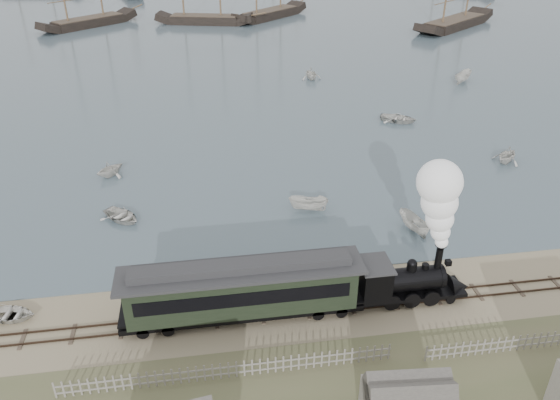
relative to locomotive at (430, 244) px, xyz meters
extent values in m
plane|color=gray|center=(-6.94, 2.00, -4.51)|extent=(600.00, 600.00, 0.00)
cube|color=#32241B|center=(-6.94, -0.50, -4.41)|extent=(120.00, 0.08, 0.12)
cube|color=#32241B|center=(-6.94, 0.50, -4.41)|extent=(120.00, 0.08, 0.12)
cube|color=#43372B|center=(-6.94, 0.00, -4.48)|extent=(120.00, 1.80, 0.06)
cube|color=black|center=(-0.80, 0.00, -3.78)|extent=(7.13, 2.10, 0.26)
cylinder|color=black|center=(-1.22, 0.00, -2.73)|extent=(4.40, 1.57, 1.57)
cube|color=black|center=(-3.52, 0.00, -2.52)|extent=(1.89, 2.31, 2.41)
cube|color=#313133|center=(-3.52, 0.00, -1.26)|extent=(2.10, 2.51, 0.13)
cylinder|color=black|center=(0.77, 0.00, -1.31)|extent=(0.46, 0.46, 1.68)
sphere|color=black|center=(-1.01, 0.00, -1.50)|extent=(0.67, 0.67, 0.67)
cone|color=black|center=(2.56, 0.00, -3.88)|extent=(1.47, 2.10, 2.10)
cube|color=black|center=(1.51, 0.00, -1.68)|extent=(0.37, 0.37, 0.37)
cube|color=black|center=(-12.20, 0.00, -3.75)|extent=(15.45, 2.54, 0.39)
cube|color=black|center=(-12.20, 0.00, -2.20)|extent=(14.34, 2.76, 2.76)
cube|color=black|center=(-12.20, -1.40, -1.93)|extent=(13.24, 0.06, 0.99)
cube|color=black|center=(-12.20, 1.40, -1.93)|extent=(13.24, 0.06, 0.99)
cube|color=#313133|center=(-12.20, 0.00, -0.77)|extent=(15.45, 2.98, 0.20)
cube|color=#313133|center=(-12.20, 0.00, -0.44)|extent=(13.79, 1.32, 0.50)
imported|color=silver|center=(-27.19, 2.15, -4.17)|extent=(2.99, 3.74, 0.69)
imported|color=silver|center=(-21.17, 13.47, -4.07)|extent=(4.48, 4.49, 0.77)
imported|color=silver|center=(-23.04, 22.00, -3.67)|extent=(3.89, 3.91, 1.56)
imported|color=silver|center=(2.46, 8.11, -3.79)|extent=(3.69, 2.38, 1.34)
imported|color=silver|center=(9.43, 31.44, -4.01)|extent=(4.82, 5.26, 0.89)
imported|color=silver|center=(16.52, 19.00, -3.61)|extent=(4.14, 4.23, 1.69)
imported|color=silver|center=(23.83, 44.91, -3.66)|extent=(3.86, 4.07, 1.58)
imported|color=silver|center=(2.50, 49.64, -3.57)|extent=(3.84, 3.48, 1.77)
imported|color=silver|center=(-5.36, 12.56, -3.79)|extent=(1.86, 3.61, 1.33)
camera|label=1|loc=(-13.96, -27.24, 19.75)|focal=35.00mm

